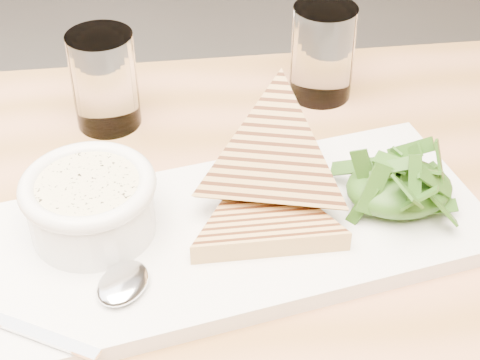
{
  "coord_description": "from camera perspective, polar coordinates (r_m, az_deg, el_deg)",
  "views": [
    {
      "loc": [
        0.19,
        -0.48,
        1.2
      ],
      "look_at": [
        0.26,
        0.0,
        0.81
      ],
      "focal_mm": 55.0,
      "sensor_mm": 36.0,
      "label": 1
    }
  ],
  "objects": [
    {
      "name": "table_top",
      "position": [
        0.62,
        -7.19,
        -10.11
      ],
      "size": [
        1.14,
        0.77,
        0.04
      ],
      "primitive_type": "cube",
      "rotation": [
        0.0,
        0.0,
        -0.02
      ],
      "color": "#B77A50",
      "rests_on": "ground"
    },
    {
      "name": "sandwich_flat",
      "position": [
        0.62,
        1.9,
        -2.96
      ],
      "size": [
        0.16,
        0.16,
        0.02
      ],
      "primitive_type": null,
      "rotation": [
        0.0,
        0.0,
        -0.02
      ],
      "color": "tan",
      "rests_on": "platter"
    },
    {
      "name": "sandwich_lean",
      "position": [
        0.62,
        2.65,
        1.66
      ],
      "size": [
        0.19,
        0.2,
        0.17
      ],
      "primitive_type": null,
      "rotation": [
        0.81,
        0.0,
        -0.29
      ],
      "color": "tan",
      "rests_on": "sandwich_flat"
    },
    {
      "name": "arugula_pile",
      "position": [
        0.65,
        12.35,
        0.01
      ],
      "size": [
        0.11,
        0.1,
        0.05
      ],
      "primitive_type": null,
      "color": "#3F741D",
      "rests_on": "platter"
    },
    {
      "name": "platter",
      "position": [
        0.64,
        0.27,
        -4.02
      ],
      "size": [
        0.44,
        0.25,
        0.02
      ],
      "primitive_type": "cube",
      "rotation": [
        0.0,
        0.0,
        0.16
      ],
      "color": "white",
      "rests_on": "table_top"
    },
    {
      "name": "soup",
      "position": [
        0.61,
        -11.73,
        -0.55
      ],
      "size": [
        0.09,
        0.09,
        0.01
      ],
      "primitive_type": "cylinder",
      "color": "beige",
      "rests_on": "soup_bowl"
    },
    {
      "name": "bowl_rim",
      "position": [
        0.61,
        -11.76,
        -0.41
      ],
      "size": [
        0.11,
        0.11,
        0.01
      ],
      "primitive_type": "torus",
      "color": "white",
      "rests_on": "soup_bowl"
    },
    {
      "name": "soup_bowl",
      "position": [
        0.63,
        -11.43,
        -2.38
      ],
      "size": [
        0.1,
        0.1,
        0.04
      ],
      "primitive_type": "cylinder",
      "color": "white",
      "rests_on": "platter"
    },
    {
      "name": "spoon_handle",
      "position": [
        0.57,
        -16.44,
        -11.0
      ],
      "size": [
        0.11,
        0.07,
        0.0
      ],
      "primitive_type": "cube",
      "rotation": [
        0.0,
        0.0,
        -0.55
      ],
      "color": "silver",
      "rests_on": "platter"
    },
    {
      "name": "glass_far",
      "position": [
        0.81,
        6.42,
        9.81
      ],
      "size": [
        0.07,
        0.07,
        0.1
      ],
      "primitive_type": "cylinder",
      "color": "white",
      "rests_on": "table_top"
    },
    {
      "name": "salad_base",
      "position": [
        0.66,
        12.24,
        -0.6
      ],
      "size": [
        0.09,
        0.07,
        0.04
      ],
      "primitive_type": "ellipsoid",
      "color": "black",
      "rests_on": "platter"
    },
    {
      "name": "spoon_bowl",
      "position": [
        0.58,
        -9.07,
        -7.91
      ],
      "size": [
        0.06,
        0.06,
        0.01
      ],
      "primitive_type": "ellipsoid",
      "rotation": [
        0.0,
        0.0,
        -0.55
      ],
      "color": "silver",
      "rests_on": "platter"
    },
    {
      "name": "glass_near",
      "position": [
        0.77,
        -10.47,
        7.61
      ],
      "size": [
        0.07,
        0.07,
        0.1
      ],
      "primitive_type": "cylinder",
      "color": "white",
      "rests_on": "table_top"
    }
  ]
}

